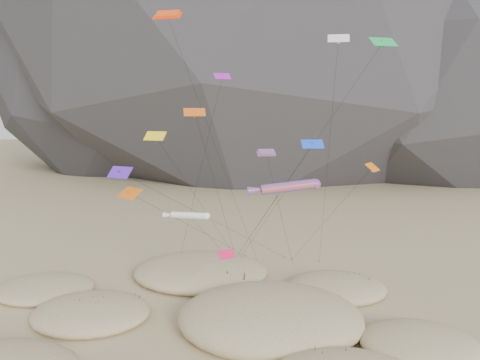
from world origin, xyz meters
name	(u,v)px	position (x,y,z in m)	size (l,w,h in m)	color
ground	(216,354)	(0.00, 0.00, 0.00)	(500.00, 500.00, 0.00)	#CCB789
dunes	(210,320)	(-0.97, 4.61, 0.74)	(48.01, 38.04, 4.40)	#CCB789
dune_grass	(214,327)	(-0.48, 3.15, 0.85)	(42.94, 28.00, 1.56)	black
kite_stakes	(247,259)	(1.82, 24.27, 0.15)	(18.82, 3.03, 0.30)	#3F2D1E
rainbow_tube_kite	(286,187)	(6.10, 9.34, 12.60)	(9.32, 13.48, 13.42)	#EF5619
white_tube_kite	(187,215)	(-4.29, 12.56, 8.84)	(7.84, 10.44, 9.43)	white
orange_parafoil	(169,19)	(-5.82, 12.68, 29.25)	(10.59, 12.35, 30.13)	#FF3E0D
multi_parafoil	(267,155)	(4.20, 12.37, 15.48)	(4.76, 10.61, 16.09)	red
delta_kites	(249,135)	(2.38, 10.41, 17.65)	(28.46, 20.26, 27.67)	#E9154F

